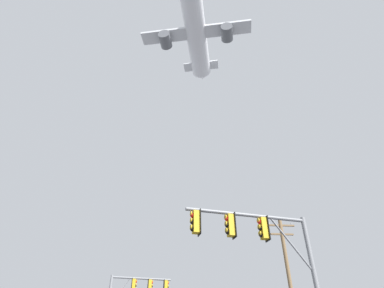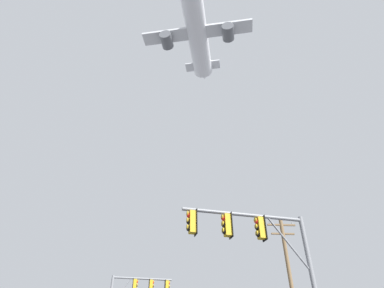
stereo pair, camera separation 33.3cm
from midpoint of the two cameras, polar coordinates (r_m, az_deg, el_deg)
name	(u,v)px [view 1 (the left image)]	position (r m, az deg, el deg)	size (l,w,h in m)	color
signal_pole_near	(264,249)	(13.54, 12.52, -18.38)	(5.43, 1.22, 6.59)	slate
utility_pole	(290,286)	(24.88, 17.33, -23.70)	(2.20, 0.28, 10.32)	brown
airplane	(195,28)	(58.39, 0.43, 20.62)	(19.61, 25.39, 6.94)	white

